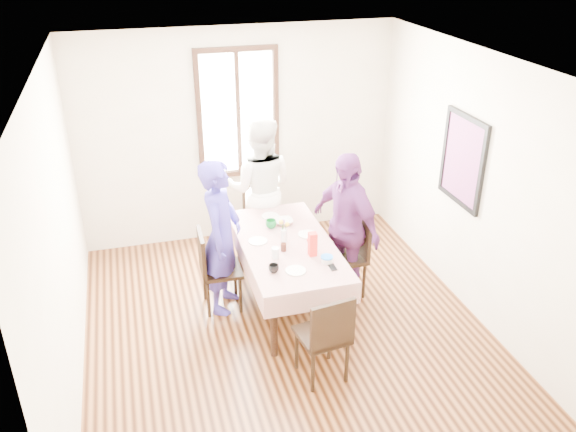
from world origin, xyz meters
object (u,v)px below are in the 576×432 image
at_px(person_right, 345,226).
at_px(person_far, 261,189).
at_px(dining_table, 287,275).
at_px(chair_right, 345,257).
at_px(chair_near, 322,334).
at_px(person_left, 221,237).
at_px(chair_far, 261,220).
at_px(chair_left, 221,270).

bearing_deg(person_right, person_far, -170.12).
relative_size(person_far, person_right, 1.05).
height_order(dining_table, person_right, person_right).
bearing_deg(chair_right, person_far, 30.52).
xyz_separation_m(chair_near, person_left, (-0.66, 1.33, 0.39)).
xyz_separation_m(person_left, person_right, (1.32, -0.11, -0.01)).
bearing_deg(chair_far, person_left, 64.30).
height_order(dining_table, person_far, person_far).
bearing_deg(dining_table, chair_near, -90.00).
bearing_deg(person_far, chair_far, -71.76).
distance_m(person_far, person_right, 1.28).
xyz_separation_m(dining_table, chair_near, (-0.00, -1.17, 0.08)).
relative_size(chair_far, person_left, 0.54).
distance_m(chair_left, person_right, 1.40).
xyz_separation_m(dining_table, chair_left, (-0.68, 0.16, 0.08)).
bearing_deg(dining_table, chair_right, 4.50).
xyz_separation_m(chair_far, person_right, (0.66, -1.12, 0.38)).
bearing_deg(chair_far, chair_left, 63.59).
xyz_separation_m(person_far, person_right, (0.66, -1.10, -0.05)).
bearing_deg(chair_right, person_right, 88.84).
distance_m(dining_table, chair_far, 1.18).
distance_m(dining_table, chair_right, 0.69).
xyz_separation_m(chair_right, chair_far, (-0.68, 1.12, 0.00)).
height_order(dining_table, chair_left, chair_left).
bearing_deg(chair_right, person_left, 84.28).
bearing_deg(chair_far, chair_right, 128.56).
xyz_separation_m(dining_table, person_left, (-0.66, 0.16, 0.47)).
xyz_separation_m(chair_left, chair_far, (0.68, 1.01, 0.00)).
bearing_deg(chair_left, chair_near, 28.44).
distance_m(chair_far, person_far, 0.43).
bearing_deg(person_far, dining_table, 108.24).
bearing_deg(chair_near, chair_right, 52.86).
distance_m(chair_near, person_far, 2.37).
height_order(dining_table, person_left, person_left).
distance_m(dining_table, chair_left, 0.70).
bearing_deg(person_right, dining_table, -106.49).
xyz_separation_m(chair_left, person_right, (1.34, -0.11, 0.38)).
relative_size(dining_table, chair_left, 1.88).
bearing_deg(person_left, chair_far, -8.45).
bearing_deg(person_right, chair_far, -170.60).
xyz_separation_m(dining_table, chair_right, (0.68, 0.05, 0.08)).
relative_size(chair_right, person_right, 0.54).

